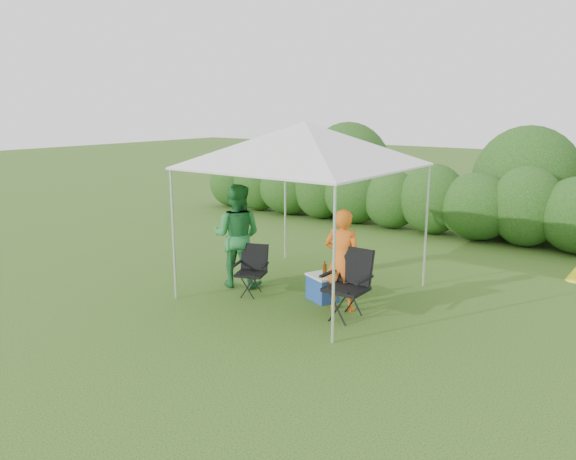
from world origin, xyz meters
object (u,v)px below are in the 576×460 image
Objects in this scene: canopy at (305,145)px; chair_left at (252,266)px; cooler at (322,287)px; woman at (237,235)px; man at (343,260)px; chair_right at (350,279)px.

chair_left is (-0.64, -0.58, -1.99)m from canopy.
cooler is at bearing -19.68° from canopy.
man is at bearing 156.67° from woman.
canopy is at bearing 174.55° from woman.
chair_left reaches higher than cooler.
chair_left is at bearing 134.67° from woman.
cooler is (-0.71, 0.38, -0.37)m from chair_right.
chair_left is at bearing -137.56° from canopy.
chair_left is 1.64m from man.
canopy is 1.96m from man.
woman is at bearing -148.72° from cooler.
chair_left is at bearing -179.20° from chair_right.
cooler is (1.12, 0.41, -0.26)m from chair_left.
man is 2.60× the size of cooler.
chair_left is at bearing -136.36° from cooler.
woman reaches higher than cooler.
chair_right is (1.20, -0.55, -1.88)m from canopy.
woman is (-0.50, 0.19, 0.42)m from chair_left.
cooler is (0.49, -0.17, -2.25)m from canopy.
cooler is (1.62, 0.22, -0.68)m from woman.
chair_right reaches higher than chair_left.
chair_right is 0.65× the size of man.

